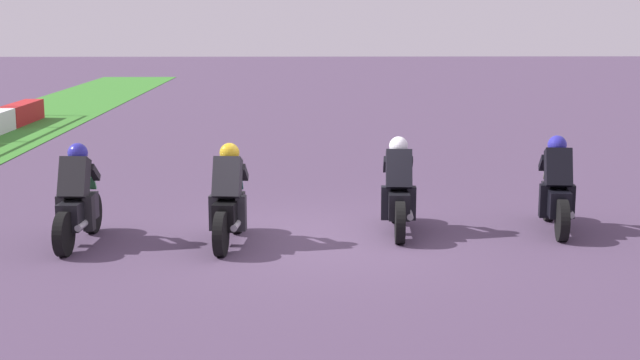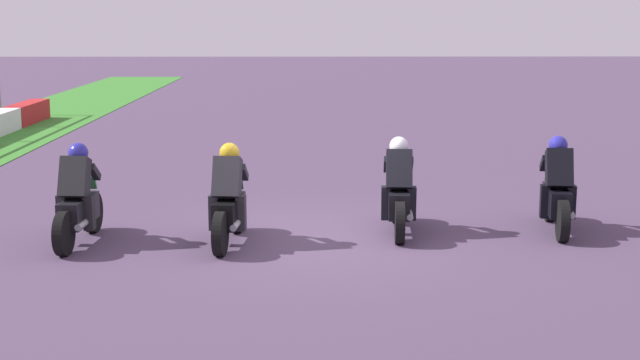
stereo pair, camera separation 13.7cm
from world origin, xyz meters
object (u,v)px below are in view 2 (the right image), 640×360
object	(u,v)px
rider_lane_d	(78,203)
rider_lane_c	(229,203)
rider_lane_b	(399,194)
rider_lane_a	(557,192)

from	to	relation	value
rider_lane_d	rider_lane_c	bearing A→B (deg)	-87.65
rider_lane_c	rider_lane_d	size ratio (longest dim) A/B	1.00
rider_lane_b	rider_lane_c	distance (m)	2.68
rider_lane_c	rider_lane_d	distance (m)	2.25
rider_lane_c	rider_lane_a	bearing A→B (deg)	-76.28
rider_lane_a	rider_lane_d	xyz separation A→B (m)	(-0.72, 7.36, 0.00)
rider_lane_a	rider_lane_c	xyz separation A→B (m)	(-0.76, 5.10, 0.00)
rider_lane_a	rider_lane_b	size ratio (longest dim) A/B	1.00
rider_lane_b	rider_lane_c	size ratio (longest dim) A/B	1.00
rider_lane_a	rider_lane_b	xyz separation A→B (m)	(-0.09, 2.51, 0.00)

